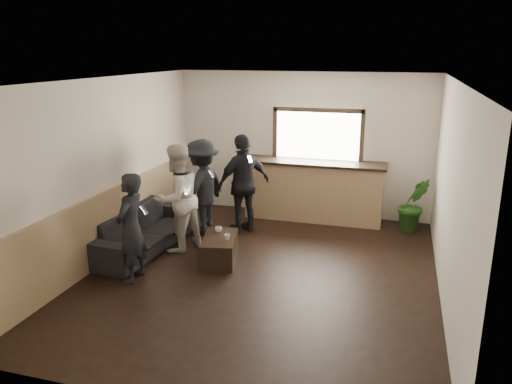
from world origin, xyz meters
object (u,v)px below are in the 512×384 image
(bar_counter, at_px, (314,187))
(sofa, at_px, (143,229))
(coffee_table, at_px, (220,249))
(person_b, at_px, (177,198))
(person_a, at_px, (131,228))
(cup_a, at_px, (219,229))
(person_c, at_px, (202,188))
(cup_b, at_px, (227,237))
(person_d, at_px, (244,184))
(potted_plant, at_px, (413,204))

(bar_counter, bearing_deg, sofa, -136.65)
(coffee_table, distance_m, person_b, 1.09)
(person_a, bearing_deg, cup_a, 142.71)
(coffee_table, xyz_separation_m, person_b, (-0.81, 0.25, 0.69))
(person_c, bearing_deg, cup_b, 49.74)
(person_a, relative_size, person_d, 0.88)
(cup_a, bearing_deg, person_b, 176.49)
(sofa, distance_m, cup_a, 1.32)
(potted_plant, height_order, person_d, person_d)
(person_c, bearing_deg, coffee_table, 46.18)
(potted_plant, bearing_deg, sofa, -153.51)
(cup_a, distance_m, person_a, 1.50)
(cup_a, distance_m, person_c, 1.13)
(cup_b, distance_m, person_d, 1.53)
(cup_b, xyz_separation_m, person_d, (-0.19, 1.44, 0.45))
(person_a, distance_m, person_d, 2.52)
(coffee_table, bearing_deg, potted_plant, 38.06)
(bar_counter, height_order, cup_b, bar_counter)
(person_b, xyz_separation_m, person_c, (0.10, 0.81, -0.03))
(sofa, bearing_deg, person_c, -31.73)
(coffee_table, distance_m, cup_a, 0.33)
(coffee_table, relative_size, person_b, 0.50)
(sofa, relative_size, person_a, 1.45)
(bar_counter, height_order, person_a, bar_counter)
(person_a, height_order, person_c, person_c)
(person_a, relative_size, person_b, 0.89)
(coffee_table, height_order, cup_a, cup_a)
(person_c, height_order, person_d, person_d)
(cup_b, distance_m, person_a, 1.47)
(coffee_table, distance_m, person_a, 1.48)
(potted_plant, height_order, person_a, person_a)
(cup_a, xyz_separation_m, person_b, (-0.72, 0.04, 0.45))
(sofa, height_order, cup_a, sofa)
(potted_plant, relative_size, person_b, 0.56)
(sofa, bearing_deg, bar_counter, -41.65)
(coffee_table, xyz_separation_m, person_a, (-0.95, -0.97, 0.59))
(bar_counter, bearing_deg, potted_plant, -5.23)
(coffee_table, bearing_deg, person_b, 162.92)
(cup_a, distance_m, person_b, 0.85)
(sofa, relative_size, person_c, 1.33)
(person_a, bearing_deg, person_b, 172.21)
(sofa, xyz_separation_m, coffee_table, (1.40, -0.13, -0.14))
(bar_counter, relative_size, sofa, 1.18)
(person_c, xyz_separation_m, person_d, (0.67, 0.32, 0.03))
(cup_a, distance_m, cup_b, 0.37)
(coffee_table, bearing_deg, person_a, -134.38)
(potted_plant, bearing_deg, person_d, -163.12)
(bar_counter, relative_size, coffee_table, 3.04)
(sofa, height_order, cup_b, sofa)
(potted_plant, relative_size, person_a, 0.63)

